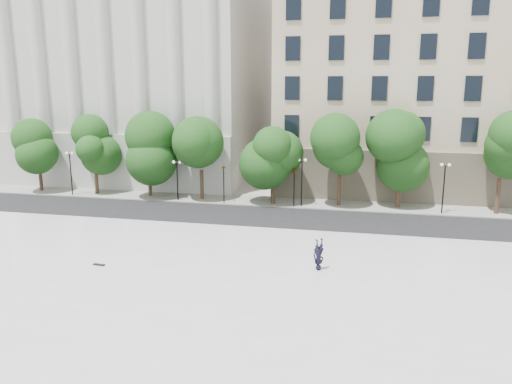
% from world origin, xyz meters
% --- Properties ---
extents(ground, '(160.00, 160.00, 0.00)m').
position_xyz_m(ground, '(0.00, 0.00, 0.00)').
color(ground, '#ADABA3').
rests_on(ground, ground).
extents(plaza, '(44.00, 22.00, 0.45)m').
position_xyz_m(plaza, '(0.00, 3.00, 0.23)').
color(plaza, silver).
rests_on(plaza, ground).
extents(street, '(60.00, 8.00, 0.02)m').
position_xyz_m(street, '(0.00, 18.00, 0.01)').
color(street, black).
rests_on(street, ground).
extents(far_sidewalk, '(60.00, 4.00, 0.12)m').
position_xyz_m(far_sidewalk, '(0.00, 24.00, 0.06)').
color(far_sidewalk, '#9A998E').
rests_on(far_sidewalk, ground).
extents(building_west, '(31.50, 27.65, 25.60)m').
position_xyz_m(building_west, '(-17.00, 38.57, 12.89)').
color(building_west, '#B5B5B0').
rests_on(building_west, ground).
extents(building_east, '(36.00, 26.15, 23.00)m').
position_xyz_m(building_east, '(20.00, 38.91, 11.14)').
color(building_east, beige).
rests_on(building_east, ground).
extents(traffic_light_west, '(0.60, 1.66, 4.15)m').
position_xyz_m(traffic_light_west, '(-1.81, 22.30, 3.65)').
color(traffic_light_west, black).
rests_on(traffic_light_west, ground).
extents(traffic_light_east, '(0.54, 1.80, 4.21)m').
position_xyz_m(traffic_light_east, '(4.82, 22.30, 3.71)').
color(traffic_light_east, black).
rests_on(traffic_light_east, ground).
extents(person_lying, '(1.64, 1.94, 0.51)m').
position_xyz_m(person_lying, '(8.49, 6.08, 0.71)').
color(person_lying, black).
rests_on(person_lying, plaza).
extents(skateboard, '(0.76, 0.26, 0.08)m').
position_xyz_m(skateboard, '(-4.51, 4.05, 0.49)').
color(skateboard, black).
rests_on(skateboard, plaza).
extents(street_trees, '(48.37, 5.12, 7.77)m').
position_xyz_m(street_trees, '(-1.14, 23.63, 5.06)').
color(street_trees, '#382619').
rests_on(street_trees, ground).
extents(lamp_posts, '(36.41, 0.28, 4.55)m').
position_xyz_m(lamp_posts, '(-0.14, 22.60, 3.01)').
color(lamp_posts, black).
rests_on(lamp_posts, ground).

